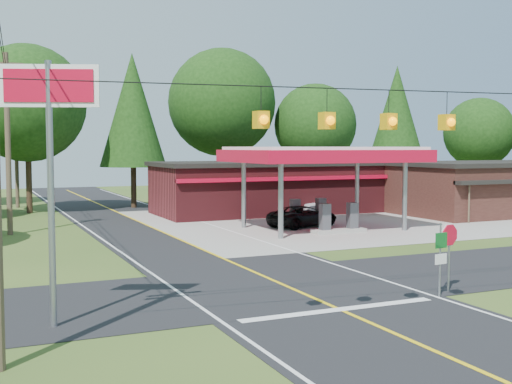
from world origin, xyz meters
name	(u,v)px	position (x,y,z in m)	size (l,w,h in m)	color
ground	(286,286)	(0.00, 0.00, 0.00)	(120.00, 120.00, 0.00)	#314E1B
main_highway	(286,286)	(0.00, 0.00, 0.01)	(8.00, 120.00, 0.02)	black
cross_road	(286,286)	(0.00, 0.00, 0.01)	(70.00, 7.00, 0.02)	black
lane_center_yellow	(286,286)	(0.00, 0.00, 0.03)	(0.15, 110.00, 0.00)	yellow
gas_canopy	(323,157)	(9.00, 13.00, 4.27)	(10.60, 7.40, 4.88)	gray
convenience_store	(267,187)	(10.00, 22.98, 1.92)	(16.40, 7.55, 3.80)	maroon
utility_pole_far_left	(8,141)	(-8.00, 18.00, 5.20)	(1.80, 0.30, 10.00)	#473828
utility_pole_north	(16,148)	(-6.50, 35.00, 4.75)	(0.30, 0.30, 9.50)	#473828
overhead_beacons	(358,93)	(-1.00, -6.00, 6.21)	(17.04, 2.04, 1.03)	black
treeline_backdrop	(139,109)	(0.82, 24.01, 7.49)	(70.27, 51.59, 13.30)	#332316
suv_car	(303,216)	(8.50, 14.50, 0.64)	(4.62, 4.62, 1.29)	black
sedan_car	(303,204)	(12.00, 21.00, 0.78)	(4.59, 4.59, 1.56)	white
big_stop_sign	(49,129)	(-8.00, -2.01, 5.32)	(2.49, 1.04, 7.12)	gray
octagonal_stop_sign	(449,241)	(4.59, -3.01, 1.74)	(0.81, 0.20, 2.34)	gray
route_sign_post	(441,253)	(3.80, -3.52, 1.45)	(0.50, 0.11, 2.42)	gray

